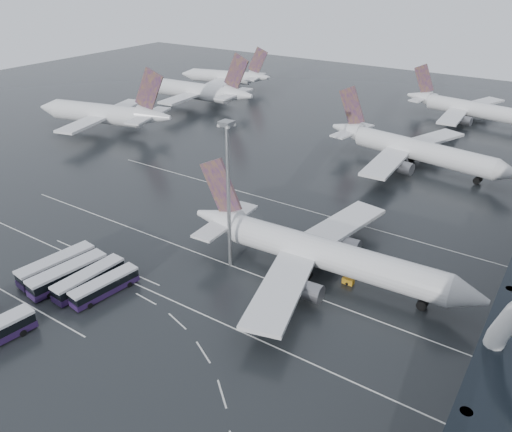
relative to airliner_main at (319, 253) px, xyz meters
The scene contains 20 objects.
ground 21.88m from the airliner_main, 122.04° to the right, with size 420.00×420.00×0.00m, color black.
lane_marking_near 23.56m from the airliner_main, 119.41° to the right, with size 120.00×0.25×0.01m, color silver.
lane_marking_mid 13.69m from the airliner_main, 151.63° to the right, with size 120.00×0.25×0.01m, color silver.
lane_marking_far 25.07m from the airliner_main, 117.41° to the left, with size 120.00×0.25×0.01m, color silver.
bus_bay_line_south 49.35m from the airliner_main, 136.00° to the right, with size 28.00×0.25×0.01m, color silver.
bus_bay_line_north 39.99m from the airliner_main, 152.85° to the right, with size 28.00×0.25×0.01m, color silver.
airliner_main is the anchor object (origin of this frame).
airliner_gate_b 61.76m from the airliner_main, 93.16° to the left, with size 53.92×47.95×18.74m.
airliner_gate_c 114.27m from the airliner_main, 90.30° to the left, with size 48.78×44.48×17.40m.
jet_remote_west 103.54m from the airliner_main, 159.10° to the left, with size 49.64×40.24×21.72m.
jet_remote_mid 120.20m from the airliner_main, 139.47° to the left, with size 48.84×39.34×21.29m.
jet_remote_far 148.36m from the airliner_main, 132.94° to the left, with size 41.15×33.39×18.06m.
bus_row_near_a 46.71m from the airliner_main, 146.64° to the right, with size 4.85×14.23×3.43m.
bus_row_near_b 43.83m from the airliner_main, 142.98° to the right, with size 4.89×14.22×3.43m.
bus_row_near_c 39.91m from the airliner_main, 140.69° to the right, with size 3.67×13.28×3.24m.
bus_row_near_d 37.01m from the airliner_main, 137.37° to the right, with size 4.24×12.37×2.98m.
floodlight_mast 20.48m from the airliner_main, 158.34° to the right, with size 2.10×2.10×27.35m.
gse_cart_belly_a 7.00m from the airliner_main, ahead, with size 1.97×1.16×1.07m, color orange.
gse_cart_belly_b 16.07m from the airliner_main, 34.39° to the left, with size 2.23×1.32×1.21m, color slate.
gse_cart_belly_c 7.15m from the airliner_main, 121.20° to the right, with size 2.18×1.29×1.19m, color orange.
Camera 1 is at (43.56, -50.10, 50.48)m, focal length 35.00 mm.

